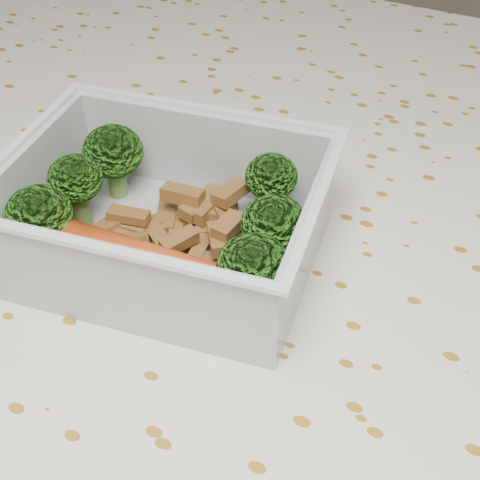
% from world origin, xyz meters
% --- Properties ---
extents(dining_table, '(1.40, 0.90, 0.75)m').
position_xyz_m(dining_table, '(0.00, 0.00, 0.67)').
color(dining_table, brown).
rests_on(dining_table, ground).
extents(tablecloth, '(1.46, 0.96, 0.19)m').
position_xyz_m(tablecloth, '(0.00, 0.00, 0.72)').
color(tablecloth, silver).
rests_on(tablecloth, dining_table).
extents(lunch_container, '(0.22, 0.19, 0.07)m').
position_xyz_m(lunch_container, '(-0.05, -0.00, 0.78)').
color(lunch_container, silver).
rests_on(lunch_container, tablecloth).
extents(broccoli_florets, '(0.18, 0.14, 0.06)m').
position_xyz_m(broccoli_florets, '(-0.05, 0.00, 0.80)').
color(broccoli_florets, '#608C3F').
rests_on(broccoli_florets, lunch_container).
extents(meat_pile, '(0.12, 0.09, 0.03)m').
position_xyz_m(meat_pile, '(-0.05, 0.01, 0.77)').
color(meat_pile, brown).
rests_on(meat_pile, lunch_container).
extents(sausage, '(0.18, 0.04, 0.03)m').
position_xyz_m(sausage, '(-0.04, -0.04, 0.78)').
color(sausage, '#B83D14').
rests_on(sausage, lunch_container).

